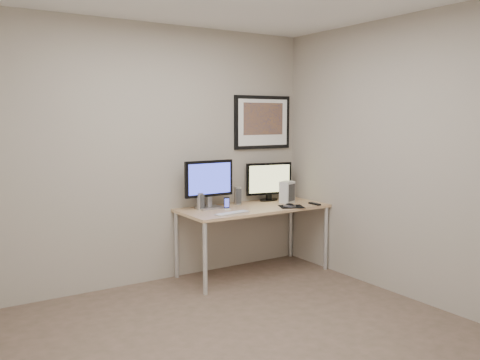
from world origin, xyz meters
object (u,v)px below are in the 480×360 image
at_px(monitor_large, 209,182).
at_px(phone_dock, 227,203).
at_px(desk, 253,213).
at_px(speaker_right, 238,196).
at_px(keyboard, 232,213).
at_px(framed_art, 263,122).
at_px(fan_unit, 287,192).
at_px(monitor_tv, 269,181).
at_px(speaker_left, 200,201).

distance_m(monitor_large, phone_dock, 0.29).
bearing_deg(phone_dock, desk, 10.43).
height_order(speaker_right, phone_dock, speaker_right).
bearing_deg(monitor_large, speaker_right, 5.88).
height_order(desk, keyboard, keyboard).
xyz_separation_m(desk, framed_art, (0.35, 0.33, 0.96)).
height_order(monitor_large, fan_unit, monitor_large).
bearing_deg(phone_dock, monitor_tv, 27.73).
distance_m(keyboard, fan_unit, 0.89).
bearing_deg(keyboard, monitor_large, 89.81).
height_order(desk, phone_dock, phone_dock).
distance_m(desk, keyboard, 0.46).
distance_m(speaker_left, phone_dock, 0.27).
bearing_deg(monitor_tv, monitor_large, -164.49).
bearing_deg(speaker_left, speaker_right, -4.15).
relative_size(monitor_large, phone_dock, 4.19).
xyz_separation_m(framed_art, monitor_large, (-0.80, -0.18, -0.61)).
xyz_separation_m(speaker_right, phone_dock, (-0.26, -0.20, -0.03)).
distance_m(desk, monitor_large, 0.59).
bearing_deg(monitor_large, speaker_left, -177.00).
relative_size(speaker_left, keyboard, 0.47).
distance_m(monitor_large, fan_unit, 0.93).
distance_m(monitor_tv, speaker_right, 0.47).
distance_m(monitor_large, keyboard, 0.46).
height_order(desk, monitor_large, monitor_large).
xyz_separation_m(speaker_left, phone_dock, (0.23, -0.15, -0.02)).
xyz_separation_m(speaker_right, keyboard, (-0.33, -0.42, -0.09)).
distance_m(framed_art, monitor_large, 1.02).
xyz_separation_m(speaker_left, fan_unit, (1.02, -0.15, 0.03)).
xyz_separation_m(speaker_left, keyboard, (0.16, -0.37, -0.08)).
bearing_deg(fan_unit, speaker_right, 139.02).
bearing_deg(framed_art, speaker_left, -168.51).
relative_size(desk, monitor_large, 2.89).
relative_size(framed_art, speaker_left, 4.22).
relative_size(framed_art, fan_unit, 3.11).
bearing_deg(keyboard, fan_unit, 6.50).
xyz_separation_m(monitor_tv, keyboard, (-0.77, -0.45, -0.23)).
height_order(speaker_left, fan_unit, fan_unit).
relative_size(monitor_large, monitor_tv, 1.00).
height_order(speaker_left, keyboard, speaker_left).
bearing_deg(keyboard, phone_dock, 65.31).
bearing_deg(phone_dock, keyboard, -97.41).
height_order(framed_art, fan_unit, framed_art).
xyz_separation_m(monitor_tv, speaker_right, (-0.44, -0.03, -0.14)).
relative_size(desk, speaker_left, 9.00).
bearing_deg(speaker_right, monitor_tv, 17.36).
xyz_separation_m(desk, speaker_left, (-0.56, 0.15, 0.15)).
bearing_deg(monitor_large, phone_dock, -54.99).
distance_m(desk, speaker_right, 0.27).
distance_m(framed_art, phone_dock, 1.13).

